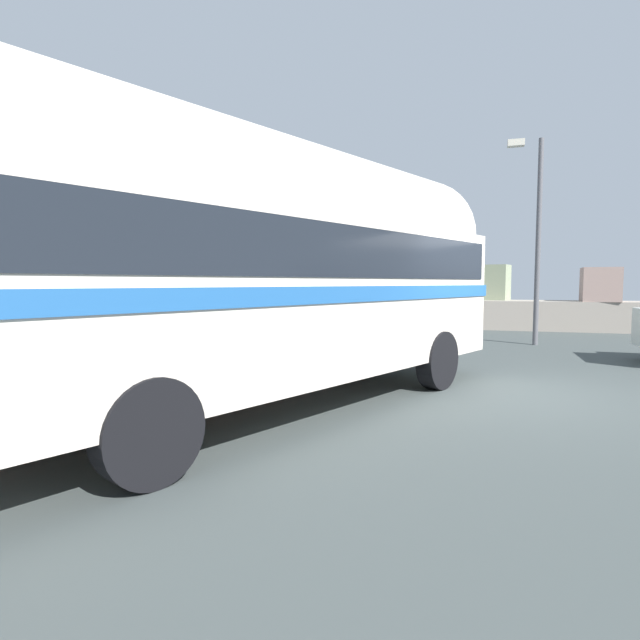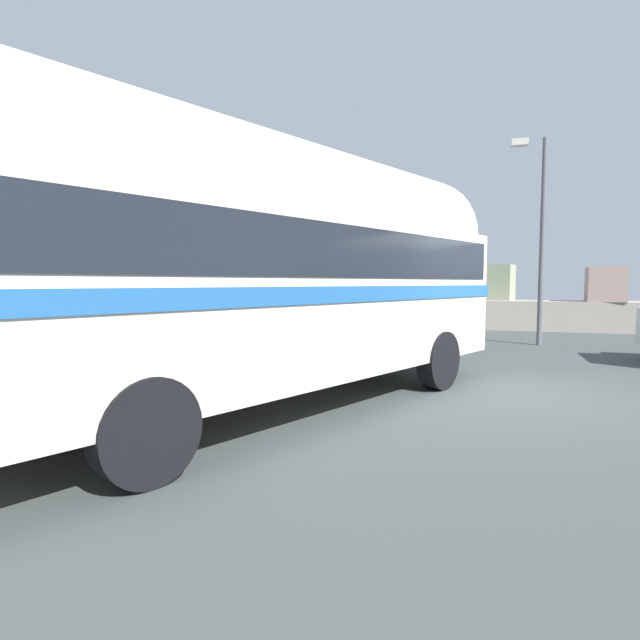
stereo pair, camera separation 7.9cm
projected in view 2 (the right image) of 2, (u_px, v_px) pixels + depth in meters
name	position (u px, v px, depth m)	size (l,w,h in m)	color
ground	(508.00, 393.00, 7.95)	(32.00, 26.00, 0.02)	#3D4443
breakwater	(483.00, 310.00, 19.19)	(31.36, 2.14, 2.49)	gray
vintage_coach	(276.00, 262.00, 6.83)	(5.72, 8.80, 3.70)	black
lamp_post	(539.00, 229.00, 13.76)	(0.95, 0.24, 5.72)	#5B5B60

